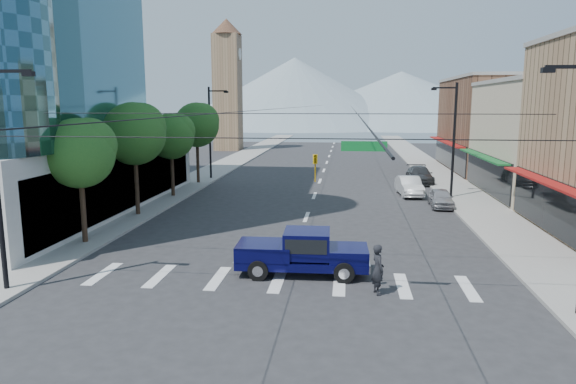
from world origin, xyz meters
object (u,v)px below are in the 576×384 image
(parked_car_near, at_px, (441,198))
(parked_car_mid, at_px, (409,186))
(pickup_truck, at_px, (302,251))
(pedestrian, at_px, (378,269))
(parked_car_far, at_px, (420,175))

(parked_car_near, distance_m, parked_car_mid, 4.92)
(pickup_truck, height_order, pedestrian, pedestrian)
(pedestrian, bearing_deg, pickup_truck, 37.90)
(parked_car_mid, relative_size, parked_car_far, 0.88)
(parked_car_mid, height_order, parked_car_far, parked_car_mid)
(pedestrian, xyz_separation_m, parked_car_mid, (3.77, 22.54, -0.23))
(pedestrian, bearing_deg, parked_car_near, -36.55)
(parked_car_near, bearing_deg, parked_car_mid, 112.17)
(parked_car_near, height_order, parked_car_mid, parked_car_mid)
(pedestrian, distance_m, parked_car_mid, 22.86)
(pedestrian, height_order, parked_car_mid, pedestrian)
(pickup_truck, xyz_separation_m, parked_car_near, (8.68, 15.90, -0.36))
(parked_car_mid, bearing_deg, parked_car_far, 70.91)
(parked_car_near, distance_m, parked_car_far, 11.43)
(parked_car_mid, bearing_deg, parked_car_near, -74.31)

